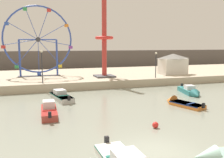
# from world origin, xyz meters

# --- Properties ---
(ground_plane) EXTENTS (240.00, 240.00, 0.00)m
(ground_plane) POSITION_xyz_m (0.00, 0.00, 0.00)
(ground_plane) COLOR gray
(quay_promenade) EXTENTS (110.00, 18.52, 1.04)m
(quay_promenade) POSITION_xyz_m (0.00, 28.04, 0.52)
(quay_promenade) COLOR #B7A88E
(quay_promenade) RESTS_ON ground_plane
(distant_town_skyline) EXTENTS (140.00, 3.00, 4.40)m
(distant_town_skyline) POSITION_xyz_m (0.00, 46.47, 2.20)
(distant_town_skyline) COLOR #564C47
(distant_town_skyline) RESTS_ON ground_plane
(motorboat_orange_hull) EXTENTS (2.55, 4.28, 1.30)m
(motorboat_orange_hull) POSITION_xyz_m (7.23, 8.41, 0.19)
(motorboat_orange_hull) COLOR orange
(motorboat_orange_hull) RESTS_ON ground_plane
(motorboat_faded_red) EXTENTS (1.37, 5.14, 1.45)m
(motorboat_faded_red) POSITION_xyz_m (-4.95, 9.37, 0.37)
(motorboat_faded_red) COLOR #B24238
(motorboat_faded_red) RESTS_ON ground_plane
(motorboat_pale_grey) EXTENTS (2.40, 5.81, 1.39)m
(motorboat_pale_grey) POSITION_xyz_m (-3.52, 15.07, 0.34)
(motorboat_pale_grey) COLOR silver
(motorboat_pale_grey) RESTS_ON ground_plane
(motorboat_teal_painted) EXTENTS (2.31, 5.04, 1.36)m
(motorboat_teal_painted) POSITION_xyz_m (11.37, 12.45, 0.34)
(motorboat_teal_painted) COLOR teal
(motorboat_teal_painted) RESTS_ON ground_plane
(ferris_wheel_blue_frame) EXTENTS (10.22, 1.20, 10.52)m
(ferris_wheel_blue_frame) POSITION_xyz_m (-5.10, 27.14, 6.33)
(ferris_wheel_blue_frame) COLOR #334CA8
(ferris_wheel_blue_frame) RESTS_ON quay_promenade
(drop_tower_red_tower) EXTENTS (2.80, 2.80, 12.04)m
(drop_tower_red_tower) POSITION_xyz_m (4.02, 23.07, 6.17)
(drop_tower_red_tower) COLOR #BC332D
(drop_tower_red_tower) RESTS_ON quay_promenade
(carnival_booth_white_ticket) EXTENTS (4.70, 3.10, 3.30)m
(carnival_booth_white_ticket) POSITION_xyz_m (15.59, 23.02, 2.76)
(carnival_booth_white_ticket) COLOR silver
(carnival_booth_white_ticket) RESTS_ON quay_promenade
(promenade_lamp_near) EXTENTS (0.32, 0.32, 4.11)m
(promenade_lamp_near) POSITION_xyz_m (-4.96, 19.62, 3.71)
(promenade_lamp_near) COLOR #2D2D33
(promenade_lamp_near) RESTS_ON quay_promenade
(promenade_lamp_far) EXTENTS (0.32, 0.32, 3.70)m
(promenade_lamp_far) POSITION_xyz_m (10.73, 19.77, 3.48)
(promenade_lamp_far) COLOR #2D2D33
(promenade_lamp_far) RESTS_ON quay_promenade
(mooring_buoy_orange) EXTENTS (0.44, 0.44, 0.44)m
(mooring_buoy_orange) POSITION_xyz_m (1.84, 3.25, 0.22)
(mooring_buoy_orange) COLOR red
(mooring_buoy_orange) RESTS_ON ground_plane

